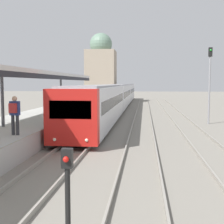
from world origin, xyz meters
The scene contains 6 objects.
platform_canopy centered at (-3.75, 14.12, 3.74)m, with size 4.00×27.84×2.88m.
person_on_platform centered at (-2.09, 11.63, 1.96)m, with size 0.40×0.40×1.66m.
train_near centered at (0.00, 38.08, 1.69)m, with size 2.54×50.25×3.04m.
signal_post_near centered at (2.00, 4.43, 1.23)m, with size 0.20×0.21×2.00m.
signal_mast_far centered at (8.37, 23.84, 3.65)m, with size 0.28×0.29×5.91m.
distant_domed_building centered at (-3.86, 50.59, 5.35)m, with size 4.79×4.79×11.40m.
Camera 1 is at (3.39, -1.00, 3.18)m, focal length 50.00 mm.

